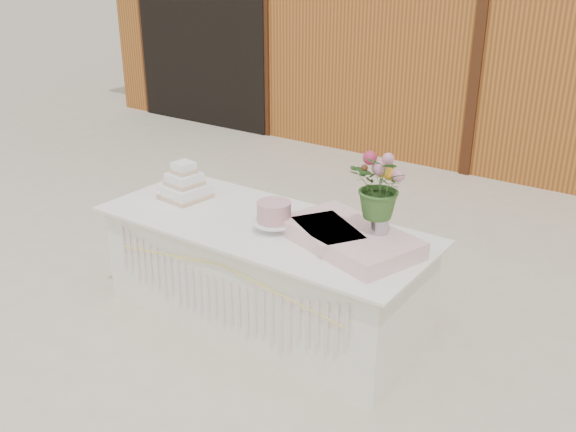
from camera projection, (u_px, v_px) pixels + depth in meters
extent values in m
plane|color=beige|center=(265.00, 318.00, 4.75)|extent=(80.00, 80.00, 0.00)
cube|color=#A96123|center=(531.00, 29.00, 8.67)|extent=(12.00, 4.00, 3.00)
cube|color=black|center=(201.00, 51.00, 9.55)|extent=(2.40, 0.08, 2.20)
cube|color=white|center=(264.00, 273.00, 4.60)|extent=(2.28, 0.88, 0.75)
cube|color=white|center=(263.00, 224.00, 4.45)|extent=(2.40, 1.00, 0.02)
cube|color=white|center=(185.00, 191.00, 4.87)|extent=(0.34, 0.34, 0.10)
cube|color=#DEB28C|center=(185.00, 195.00, 4.88)|extent=(0.35, 0.35, 0.02)
cube|color=white|center=(184.00, 179.00, 4.83)|extent=(0.24, 0.24, 0.09)
cube|color=#DEB28C|center=(185.00, 182.00, 4.84)|extent=(0.26, 0.26, 0.02)
cube|color=white|center=(184.00, 168.00, 4.80)|extent=(0.16, 0.16, 0.09)
cube|color=#DEB28C|center=(184.00, 170.00, 4.81)|extent=(0.17, 0.17, 0.02)
cylinder|color=white|center=(274.00, 230.00, 4.32)|extent=(0.25, 0.25, 0.02)
cylinder|color=white|center=(274.00, 226.00, 4.30)|extent=(0.07, 0.07, 0.05)
cylinder|color=white|center=(274.00, 222.00, 4.29)|extent=(0.29, 0.29, 0.01)
cylinder|color=#D69A9B|center=(274.00, 212.00, 4.26)|extent=(0.23, 0.23, 0.14)
cube|color=#FACFC9|center=(349.00, 238.00, 4.09)|extent=(1.01, 0.77, 0.11)
cylinder|color=#ABABB0|center=(380.00, 222.00, 3.99)|extent=(0.11, 0.11, 0.15)
imported|color=#355F26|center=(382.00, 179.00, 3.88)|extent=(0.40, 0.36, 0.42)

